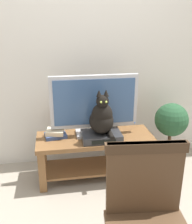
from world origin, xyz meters
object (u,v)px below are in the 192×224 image
at_px(cat, 102,118).
at_px(potted_plant, 170,129).
at_px(book_stack, 55,133).
at_px(tv_stand, 95,149).
at_px(media_box, 101,136).
at_px(wooden_chair, 148,218).
at_px(tv, 94,104).

bearing_deg(cat, potted_plant, 10.17).
bearing_deg(book_stack, potted_plant, -0.28).
height_order(book_stack, potted_plant, potted_plant).
bearing_deg(tv_stand, potted_plant, 3.52).
bearing_deg(media_box, wooden_chair, -88.59).
bearing_deg(cat, media_box, 94.57).
bearing_deg(book_stack, tv, -0.05).
distance_m(wooden_chair, potted_plant, 1.56).
bearing_deg(wooden_chair, media_box, 91.41).
height_order(tv_stand, cat, cat).
relative_size(tv, book_stack, 3.79).
height_order(tv, book_stack, tv).
bearing_deg(tv_stand, media_box, -57.04).
bearing_deg(tv, tv_stand, -90.03).
bearing_deg(media_box, tv_stand, 122.96).
distance_m(tv, wooden_chair, 1.38).
relative_size(media_box, wooden_chair, 0.40).
xyz_separation_m(cat, book_stack, (-0.45, 0.15, -0.20)).
xyz_separation_m(tv, wooden_chair, (0.08, -1.36, -0.22)).
distance_m(tv_stand, tv, 0.48).
relative_size(cat, wooden_chair, 0.46).
height_order(tv_stand, wooden_chair, wooden_chair).
height_order(tv_stand, book_stack, book_stack).
bearing_deg(cat, book_stack, 161.86).
xyz_separation_m(tv_stand, potted_plant, (0.84, 0.05, 0.14)).
bearing_deg(wooden_chair, book_stack, 109.35).
height_order(media_box, book_stack, book_stack).
relative_size(tv_stand, tv, 1.35).
relative_size(book_stack, potted_plant, 0.31).
bearing_deg(book_stack, wooden_chair, -70.65).
bearing_deg(tv_stand, cat, -60.75).
bearing_deg(potted_plant, cat, -169.83).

